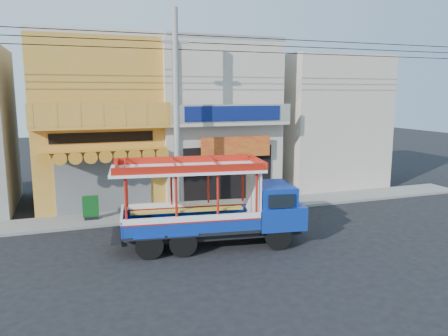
% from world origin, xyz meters
% --- Properties ---
extents(ground, '(90.00, 90.00, 0.00)m').
position_xyz_m(ground, '(0.00, 0.00, 0.00)').
color(ground, black).
rests_on(ground, ground).
extents(sidewalk, '(30.00, 2.00, 0.12)m').
position_xyz_m(sidewalk, '(0.00, 4.00, 0.06)').
color(sidewalk, slate).
rests_on(sidewalk, ground).
extents(shophouse_left, '(6.00, 7.50, 8.24)m').
position_xyz_m(shophouse_left, '(-4.00, 7.96, 4.11)').
color(shophouse_left, gold).
rests_on(shophouse_left, ground).
extents(shophouse_right, '(6.00, 6.75, 8.24)m').
position_xyz_m(shophouse_right, '(2.00, 7.96, 4.11)').
color(shophouse_right, beige).
rests_on(shophouse_right, ground).
extents(party_pilaster, '(0.35, 0.30, 8.00)m').
position_xyz_m(party_pilaster, '(-1.00, 4.85, 4.00)').
color(party_pilaster, beige).
rests_on(party_pilaster, ground).
extents(filler_building_right, '(6.00, 6.00, 7.60)m').
position_xyz_m(filler_building_right, '(9.00, 8.00, 3.80)').
color(filler_building_right, beige).
rests_on(filler_building_right, ground).
extents(utility_pole, '(28.00, 0.26, 9.00)m').
position_xyz_m(utility_pole, '(-0.85, 3.30, 5.03)').
color(utility_pole, gray).
rests_on(utility_pole, ground).
extents(songthaew_truck, '(7.02, 3.11, 3.17)m').
position_xyz_m(songthaew_truck, '(-0.25, -0.64, 1.53)').
color(songthaew_truck, black).
rests_on(songthaew_truck, ground).
extents(green_sign, '(0.68, 0.33, 1.03)m').
position_xyz_m(green_sign, '(-4.69, 3.97, 0.55)').
color(green_sign, black).
rests_on(green_sign, sidewalk).
extents(potted_plant_b, '(0.60, 0.59, 0.85)m').
position_xyz_m(potted_plant_b, '(3.87, 4.05, 0.55)').
color(potted_plant_b, '#23631C').
rests_on(potted_plant_b, sidewalk).
extents(potted_plant_c, '(0.83, 0.83, 1.06)m').
position_xyz_m(potted_plant_c, '(4.52, 4.30, 0.65)').
color(potted_plant_c, '#23631C').
rests_on(potted_plant_c, sidewalk).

